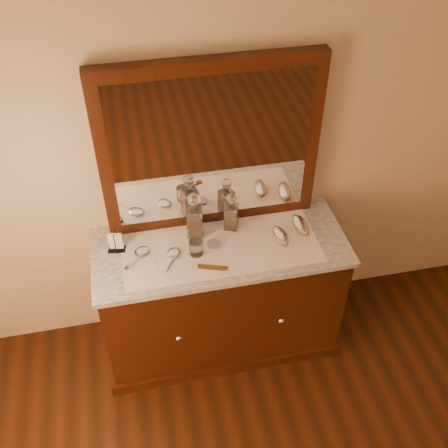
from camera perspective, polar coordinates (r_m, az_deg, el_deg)
The scene contains 18 objects.
dresser_cabinet at distance 3.31m, azimuth -0.36°, elevation -7.82°, with size 1.40×0.55×0.82m, color black.
dresser_plinth at distance 3.60m, azimuth -0.34°, elevation -11.64°, with size 1.46×0.59×0.08m, color black.
knob_left at distance 3.08m, azimuth -4.87°, elevation -12.12°, with size 0.04×0.04×0.04m, color silver.
knob_right at distance 3.16m, azimuth 6.13°, elevation -10.28°, with size 0.04×0.04×0.04m, color silver.
marble_top at distance 3.00m, azimuth -0.39°, elevation -2.54°, with size 1.44×0.59×0.03m, color white.
mirror_frame at distance 2.86m, azimuth -1.44°, elevation 8.25°, with size 1.20×0.08×1.00m, color black.
mirror_glass at distance 2.84m, azimuth -1.31°, elevation 7.88°, with size 1.06×0.01×0.86m, color white.
lace_runner at distance 2.97m, azimuth -0.32°, elevation -2.57°, with size 1.10×0.45×0.00m, color white.
pin_dish at distance 2.99m, azimuth -1.10°, elevation -2.16°, with size 0.07×0.07×0.01m, color silver.
comb at distance 2.86m, azimuth -1.24°, elevation -4.70°, with size 0.16×0.03×0.01m, color brown.
napkin_rack at distance 2.99m, azimuth -11.54°, elevation -1.94°, with size 0.10×0.07×0.14m.
decanter_left at distance 2.98m, azimuth -3.15°, elevation 0.51°, with size 0.10×0.10×0.29m.
decanter_right at distance 3.04m, azimuth 0.80°, elevation 1.01°, with size 0.10×0.10×0.25m.
brush_near at distance 3.03m, azimuth 6.09°, elevation -1.30°, with size 0.09×0.17×0.04m.
brush_far at distance 3.11m, azimuth 8.24°, elevation -0.12°, with size 0.10×0.18×0.05m.
hand_mirror_outer at distance 2.96m, azimuth -9.03°, elevation -3.19°, with size 0.17×0.19×0.02m.
hand_mirror_inner at distance 2.93m, azimuth -5.53°, elevation -3.35°, with size 0.14×0.19×0.02m.
tumblers at distance 2.91m, azimuth -3.00°, elevation -2.54°, with size 0.08×0.08×0.09m.
Camera 1 is at (-0.42, -0.15, 2.93)m, focal length 42.57 mm.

